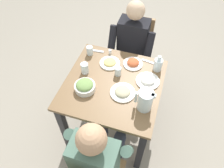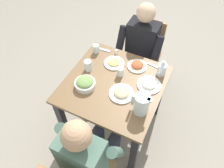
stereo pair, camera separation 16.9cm
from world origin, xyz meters
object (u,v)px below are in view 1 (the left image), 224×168
(dining_table, at_px, (113,92))
(diner_far, at_px, (100,154))
(diner_near, at_px, (130,50))
(plate_yoghurt, at_px, (148,80))
(plate_fries, at_px, (110,63))
(water_glass_center, at_px, (118,71))
(oil_carafe, at_px, (158,65))
(water_pitcher, at_px, (145,100))
(water_glass_by_pitcher, at_px, (90,50))
(chair_near, at_px, (134,48))
(plate_beans, at_px, (123,92))
(salt_shaker, at_px, (110,52))
(salad_bowl, at_px, (85,86))
(water_glass_near_right, at_px, (85,68))
(plate_rice_curry, at_px, (133,63))

(dining_table, distance_m, diner_far, 0.61)
(diner_near, distance_m, plate_yoghurt, 0.59)
(plate_fries, bearing_deg, water_glass_center, 136.12)
(water_glass_center, height_order, oil_carafe, oil_carafe)
(water_pitcher, xyz_separation_m, water_glass_by_pitcher, (0.65, -0.46, -0.05))
(diner_near, bearing_deg, chair_near, -90.00)
(plate_yoghurt, relative_size, water_glass_center, 2.46)
(chair_near, xyz_separation_m, plate_beans, (-0.10, 0.90, 0.28))
(water_glass_center, distance_m, salt_shaker, 0.29)
(water_pitcher, xyz_separation_m, plate_beans, (0.21, -0.09, -0.08))
(diner_far, xyz_separation_m, plate_yoghurt, (-0.20, -0.72, 0.13))
(diner_near, distance_m, salt_shaker, 0.33)
(water_glass_center, distance_m, water_glass_by_pitcher, 0.39)
(salad_bowl, height_order, water_glass_near_right, water_glass_near_right)
(salad_bowl, bearing_deg, diner_far, 122.67)
(water_glass_by_pitcher, height_order, oil_carafe, oil_carafe)
(plate_fries, xyz_separation_m, water_glass_near_right, (0.18, 0.17, 0.04))
(plate_yoghurt, bearing_deg, plate_beans, 47.25)
(diner_far, distance_m, plate_rice_curry, 0.90)
(salad_bowl, xyz_separation_m, water_glass_center, (-0.22, -0.25, 0.00))
(dining_table, bearing_deg, diner_far, 98.00)
(water_glass_near_right, bearing_deg, salad_bowl, 112.32)
(dining_table, xyz_separation_m, chair_near, (-0.01, -0.81, -0.13))
(water_pitcher, distance_m, water_glass_near_right, 0.64)
(salad_bowl, relative_size, plate_yoghurt, 0.86)
(plate_yoghurt, bearing_deg, water_glass_by_pitcher, -16.22)
(salt_shaker, bearing_deg, salad_bowl, 82.41)
(plate_rice_curry, distance_m, salt_shaker, 0.27)
(diner_near, height_order, water_glass_center, diner_near)
(salad_bowl, relative_size, plate_fries, 0.93)
(water_glass_center, xyz_separation_m, water_glass_by_pitcher, (0.35, -0.18, 0.00))
(salad_bowl, distance_m, plate_yoghurt, 0.56)
(oil_carafe, bearing_deg, water_glass_by_pitcher, -0.57)
(plate_beans, height_order, water_glass_by_pitcher, water_glass_by_pitcher)
(dining_table, distance_m, oil_carafe, 0.48)
(plate_fries, xyz_separation_m, plate_beans, (-0.22, 0.31, 0.00))
(diner_far, height_order, water_glass_near_right, diner_far)
(plate_fries, distance_m, oil_carafe, 0.45)
(diner_far, height_order, plate_beans, diner_far)
(plate_rice_curry, bearing_deg, water_glass_center, 59.25)
(plate_rice_curry, relative_size, plate_yoghurt, 0.88)
(plate_rice_curry, bearing_deg, oil_carafe, -178.61)
(diner_near, bearing_deg, salad_bowl, 73.71)
(water_glass_center, bearing_deg, diner_near, -89.80)
(water_glass_center, height_order, water_glass_near_right, water_glass_near_right)
(diner_far, relative_size, plate_fries, 5.95)
(water_glass_by_pitcher, relative_size, oil_carafe, 0.55)
(plate_beans, relative_size, water_glass_near_right, 2.07)
(dining_table, distance_m, water_glass_near_right, 0.35)
(water_pitcher, relative_size, plate_yoghurt, 0.90)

